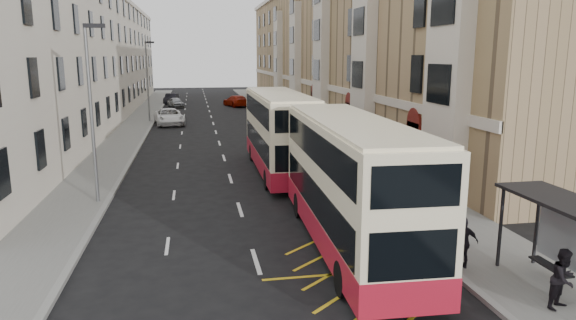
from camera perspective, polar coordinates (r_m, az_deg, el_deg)
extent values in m
cube|color=slate|center=(43.77, 2.75, 2.73)|extent=(4.00, 120.00, 0.15)
cube|color=slate|center=(43.01, -17.81, 2.03)|extent=(3.00, 120.00, 0.15)
cube|color=gray|center=(43.36, 0.17, 2.66)|extent=(0.25, 120.00, 0.15)
cube|color=gray|center=(42.84, -15.82, 2.11)|extent=(0.25, 120.00, 0.15)
cube|color=#9D7F5B|center=(60.03, 6.05, 12.19)|extent=(10.00, 79.00, 15.00)
cube|color=beige|center=(58.88, 1.22, 8.85)|extent=(0.18, 79.00, 0.50)
cube|color=beige|center=(24.94, 17.54, 12.68)|extent=(0.80, 3.20, 10.00)
cube|color=beige|center=(36.01, 8.45, 12.58)|extent=(0.80, 3.20, 10.00)
cube|color=beige|center=(47.53, 3.70, 12.40)|extent=(0.80, 3.20, 10.00)
cube|color=beige|center=(59.24, 0.82, 12.26)|extent=(0.80, 3.20, 10.00)
cube|color=beige|center=(71.05, -1.10, 12.14)|extent=(0.80, 3.20, 10.00)
cube|color=#5D1510|center=(29.11, 13.73, 1.16)|extent=(0.20, 1.60, 3.00)
cube|color=#5D1510|center=(40.22, 6.78, 4.22)|extent=(0.20, 1.60, 3.00)
cube|color=#5D1510|center=(51.73, 2.86, 5.91)|extent=(0.20, 1.60, 3.00)
cube|color=#5D1510|center=(63.43, 0.37, 6.97)|extent=(0.20, 1.60, 3.00)
cube|color=#5D1510|center=(75.22, -1.36, 7.69)|extent=(0.20, 1.60, 3.00)
cube|color=beige|center=(58.77, -22.21, 10.45)|extent=(9.00, 79.00, 13.00)
cube|color=black|center=(17.71, 22.54, -6.90)|extent=(0.08, 0.08, 2.60)
cube|color=black|center=(18.42, 25.91, -6.49)|extent=(0.08, 0.08, 2.60)
cube|color=black|center=(16.24, 28.43, -4.09)|extent=(1.65, 4.25, 0.10)
cube|color=black|center=(17.50, 27.14, -10.49)|extent=(0.35, 1.60, 0.06)
cylinder|color=#AF041B|center=(17.81, 17.70, -9.18)|extent=(0.06, 0.06, 1.00)
cylinder|color=#AF041B|center=(20.56, 13.46, -6.15)|extent=(0.06, 0.06, 1.00)
cylinder|color=#AF041B|center=(23.43, 10.27, -3.81)|extent=(0.06, 0.06, 1.00)
cube|color=#AF041B|center=(20.42, 13.52, -4.86)|extent=(0.05, 6.50, 0.06)
cube|color=#AF041B|center=(20.54, 13.47, -6.01)|extent=(0.05, 6.50, 0.06)
cylinder|color=slate|center=(24.67, -21.00, 4.66)|extent=(0.16, 0.16, 8.00)
cube|color=black|center=(24.49, -20.73, 13.79)|extent=(0.90, 0.18, 0.18)
cylinder|color=slate|center=(54.36, -15.35, 8.38)|extent=(0.16, 0.16, 8.00)
cube|color=black|center=(54.28, -15.14, 12.51)|extent=(0.90, 0.18, 0.18)
cube|color=#FDEFC4|center=(18.18, 6.93, -2.34)|extent=(3.02, 11.68, 4.16)
cube|color=#AD152A|center=(18.63, 6.81, -7.14)|extent=(3.06, 11.71, 0.95)
cube|color=black|center=(18.30, 6.89, -3.86)|extent=(3.03, 10.75, 1.16)
cube|color=black|center=(17.91, 7.03, 1.68)|extent=(3.03, 10.75, 1.05)
cube|color=#FDEFC4|center=(17.79, 7.10, 4.32)|extent=(2.90, 11.21, 0.13)
cube|color=black|center=(23.75, 3.24, -0.08)|extent=(2.24, 0.16, 1.37)
cube|color=black|center=(23.41, 3.30, 5.10)|extent=(1.85, 0.15, 0.47)
cube|color=black|center=(13.09, 13.66, -10.23)|extent=(2.24, 0.16, 1.26)
cylinder|color=black|center=(21.93, 1.23, -5.04)|extent=(0.33, 1.06, 1.05)
cylinder|color=black|center=(22.44, 7.25, -4.74)|extent=(0.33, 1.06, 1.05)
cylinder|color=black|center=(15.12, 6.08, -12.99)|extent=(0.33, 1.06, 1.05)
cylinder|color=black|center=(15.85, 14.64, -12.12)|extent=(0.33, 1.06, 1.05)
cube|color=#FDEFC4|center=(29.79, -0.99, 3.23)|extent=(2.75, 11.72, 4.20)
cube|color=#AD152A|center=(30.07, -0.98, 0.17)|extent=(2.79, 11.75, 0.96)
cube|color=black|center=(29.87, -0.98, 2.27)|extent=(2.79, 10.79, 1.17)
cube|color=black|center=(29.63, -0.99, 5.73)|extent=(2.79, 10.79, 1.06)
cube|color=#FDEFC4|center=(29.55, -1.00, 7.35)|extent=(2.64, 11.25, 0.13)
cube|color=black|center=(35.56, -2.45, 3.85)|extent=(2.26, 0.10, 1.38)
cube|color=black|center=(35.34, -2.48, 7.36)|extent=(1.86, 0.10, 0.48)
cube|color=black|center=(24.21, 1.17, 0.20)|extent=(2.26, 0.10, 1.28)
cylinder|color=black|center=(33.62, -4.00, 0.81)|extent=(0.31, 1.07, 1.06)
cylinder|color=black|center=(33.95, 0.04, 0.94)|extent=(0.31, 1.07, 1.06)
cylinder|color=black|center=(26.35, -2.28, -2.18)|extent=(0.31, 1.07, 1.06)
cylinder|color=black|center=(26.76, 2.83, -1.97)|extent=(0.31, 1.07, 1.06)
imported|color=black|center=(15.73, 28.29, -11.56)|extent=(1.00, 0.91, 1.67)
imported|color=black|center=(17.31, 18.88, -8.67)|extent=(1.01, 0.49, 1.68)
imported|color=white|center=(52.47, -13.07, 4.71)|extent=(3.41, 6.05, 1.59)
imported|color=#919498|center=(69.93, -12.38, 6.28)|extent=(2.60, 4.17, 1.33)
imported|color=black|center=(75.61, -12.83, 6.68)|extent=(2.17, 4.53, 1.43)
imported|color=#8C1202|center=(69.86, -5.80, 6.55)|extent=(3.60, 5.59, 1.51)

